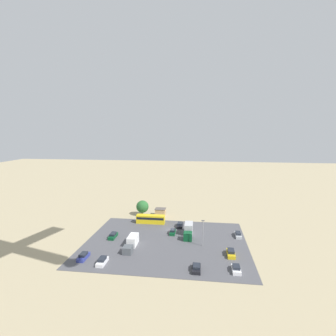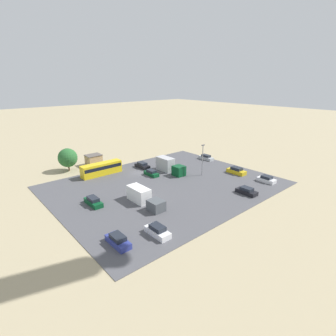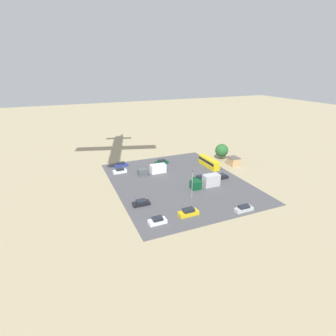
# 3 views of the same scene
# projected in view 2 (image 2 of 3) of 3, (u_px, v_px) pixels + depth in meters

# --- Properties ---
(ground_plane) EXTENTS (400.00, 400.00, 0.00)m
(ground_plane) POSITION_uv_depth(u_px,v_px,m) (139.00, 173.00, 66.38)
(ground_plane) COLOR tan
(parking_lot_surface) EXTENTS (47.66, 37.89, 0.08)m
(parking_lot_surface) POSITION_uv_depth(u_px,v_px,m) (165.00, 185.00, 58.92)
(parking_lot_surface) COLOR #4C4C51
(parking_lot_surface) RESTS_ON ground
(shed_building) EXTENTS (4.12, 3.49, 2.94)m
(shed_building) POSITION_uv_depth(u_px,v_px,m) (94.00, 160.00, 72.35)
(shed_building) COLOR tan
(shed_building) RESTS_ON ground
(bus) EXTENTS (10.18, 2.45, 3.01)m
(bus) POSITION_uv_depth(u_px,v_px,m) (101.00, 168.00, 64.67)
(bus) COLOR gold
(bus) RESTS_ON ground
(parked_car_0) EXTENTS (1.77, 4.71, 1.54)m
(parked_car_0) POSITION_uv_depth(u_px,v_px,m) (93.00, 202.00, 49.20)
(parked_car_0) COLOR #0C4723
(parked_car_0) RESTS_ON ground
(parked_car_1) EXTENTS (1.71, 4.72, 1.44)m
(parked_car_1) POSITION_uv_depth(u_px,v_px,m) (206.00, 158.00, 77.47)
(parked_car_1) COLOR #ADB2B7
(parked_car_1) RESTS_ON ground
(parked_car_2) EXTENTS (1.96, 4.06, 1.45)m
(parked_car_2) POSITION_uv_depth(u_px,v_px,m) (266.00, 179.00, 60.36)
(parked_car_2) COLOR silver
(parked_car_2) RESTS_ON ground
(parked_car_3) EXTENTS (1.85, 4.45, 1.61)m
(parked_car_3) POSITION_uv_depth(u_px,v_px,m) (158.00, 231.00, 39.52)
(parked_car_3) COLOR silver
(parked_car_3) RESTS_ON ground
(parked_car_4) EXTENTS (2.00, 4.57, 1.50)m
(parked_car_4) POSITION_uv_depth(u_px,v_px,m) (142.00, 166.00, 70.10)
(parked_car_4) COLOR black
(parked_car_4) RESTS_ON ground
(parked_car_5) EXTENTS (1.97, 4.31, 1.41)m
(parked_car_5) POSITION_uv_depth(u_px,v_px,m) (247.00, 191.00, 53.98)
(parked_car_5) COLOR black
(parked_car_5) RESTS_ON ground
(parked_car_6) EXTENTS (1.70, 4.23, 1.43)m
(parked_car_6) POSITION_uv_depth(u_px,v_px,m) (151.00, 173.00, 64.42)
(parked_car_6) COLOR #0C4723
(parked_car_6) RESTS_ON ground
(parked_car_7) EXTENTS (1.83, 4.51, 1.54)m
(parked_car_7) POSITION_uv_depth(u_px,v_px,m) (118.00, 241.00, 37.19)
(parked_car_7) COLOR navy
(parked_car_7) RESTS_ON ground
(parked_car_8) EXTENTS (1.99, 4.79, 1.65)m
(parked_car_8) POSITION_uv_depth(u_px,v_px,m) (236.00, 171.00, 65.78)
(parked_car_8) COLOR gold
(parked_car_8) RESTS_ON ground
(parked_truck_0) EXTENTS (2.46, 9.29, 2.81)m
(parked_truck_0) POSITION_uv_depth(u_px,v_px,m) (143.00, 197.00, 49.53)
(parked_truck_0) COLOR #4C5156
(parked_truck_0) RESTS_ON ground
(parked_truck_1) EXTENTS (2.53, 8.87, 3.48)m
(parked_truck_1) POSITION_uv_depth(u_px,v_px,m) (169.00, 166.00, 66.76)
(parked_truck_1) COLOR #0C4723
(parked_truck_1) RESTS_ON ground
(tree_near_shed) EXTENTS (4.85, 4.85, 5.95)m
(tree_near_shed) POSITION_uv_depth(u_px,v_px,m) (68.00, 158.00, 67.10)
(tree_near_shed) COLOR brown
(tree_near_shed) RESTS_ON ground
(light_pole_lot_centre) EXTENTS (0.90, 0.28, 7.71)m
(light_pole_lot_centre) POSITION_uv_depth(u_px,v_px,m) (203.00, 159.00, 63.47)
(light_pole_lot_centre) COLOR gray
(light_pole_lot_centre) RESTS_ON ground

